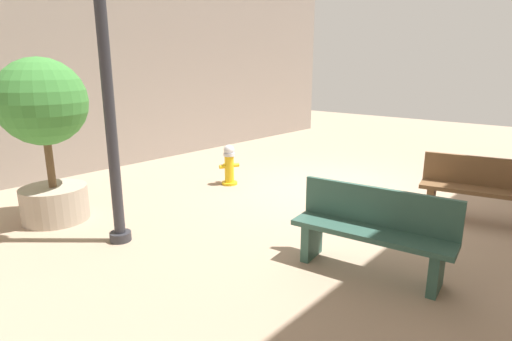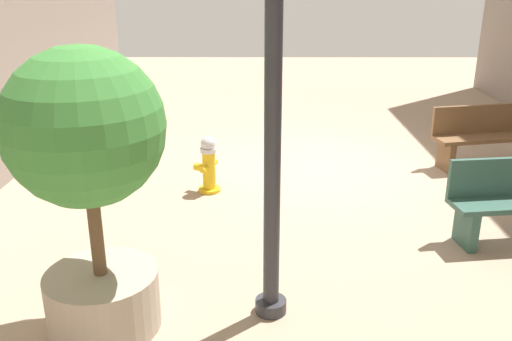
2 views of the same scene
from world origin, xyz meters
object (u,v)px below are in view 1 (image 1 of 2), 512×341
Objects in this scene: bench_near at (483,189)px; street_lamp at (104,54)px; planter_tree at (45,123)px; fire_hydrant at (229,165)px; bench_far at (373,229)px.

street_lamp reaches higher than bench_near.
planter_tree is at bearing 40.81° from bench_near.
planter_tree is 1.71m from street_lamp.
planter_tree reaches higher than fire_hydrant.
street_lamp is at bearing -171.38° from planter_tree.
fire_hydrant is at bearing -101.52° from planter_tree.
fire_hydrant is 3.59m from street_lamp.
bench_near is 0.74× the size of planter_tree.
street_lamp is (-0.80, 2.87, 2.00)m from fire_hydrant.
bench_far is at bearing -153.55° from street_lamp.
bench_far is (0.54, 2.53, 0.00)m from bench_near.
bench_far is 0.75× the size of planter_tree.
bench_near is 2.59m from bench_far.
street_lamp reaches higher than planter_tree.
fire_hydrant is 3.95m from bench_far.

